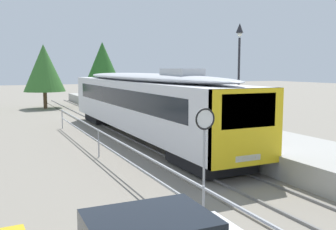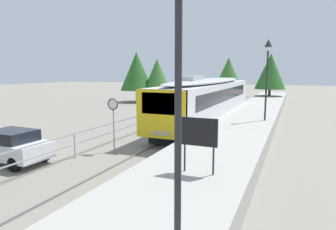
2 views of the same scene
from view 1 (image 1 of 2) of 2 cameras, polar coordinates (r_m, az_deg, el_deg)
ground_plane at (r=18.18m, az=-10.20°, el=-5.47°), size 160.00×160.00×0.00m
track_rails at (r=19.15m, az=-1.48°, el=-4.62°), size 3.20×60.00×0.14m
commuter_train at (r=20.80m, az=-3.88°, el=2.16°), size 2.82×19.04×3.74m
station_platform at (r=20.58m, az=6.83°, el=-2.68°), size 3.90×60.00×0.90m
platform_lamp_mid_platform at (r=20.75m, az=10.60°, el=8.90°), size 0.34×0.34×5.35m
speed_limit_sign at (r=10.55m, az=5.52°, el=-2.62°), size 0.61×0.10×2.81m
carpark_fence at (r=8.85m, az=5.34°, el=-12.64°), size 0.06×36.06×1.25m
tree_behind_carpark at (r=39.86m, az=-9.76°, el=7.33°), size 4.03×4.03×6.60m
tree_behind_station_far at (r=39.08m, az=-18.06°, el=6.70°), size 3.97×3.97×6.24m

